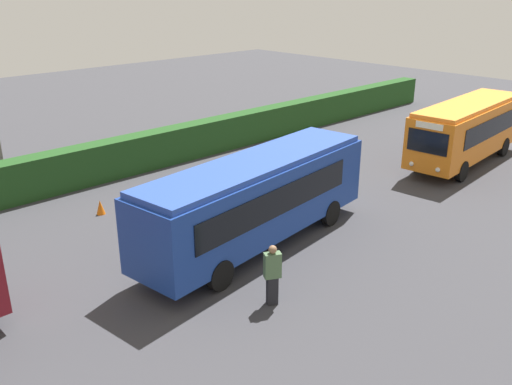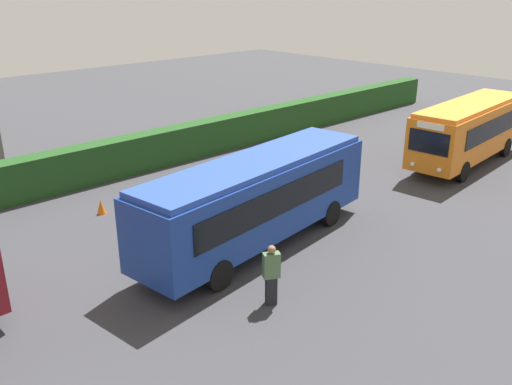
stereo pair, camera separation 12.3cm
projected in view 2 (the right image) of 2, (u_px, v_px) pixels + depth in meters
The scene contains 6 objects.
ground_plane at pixel (220, 256), 19.08m from camera, with size 86.96×86.96×0.00m, color #38383D.
bus_blue at pixel (257, 197), 19.30m from camera, with size 10.41×3.60×3.21m.
bus_orange at pixel (468, 129), 28.07m from camera, with size 9.12×3.00×3.20m.
person_far at pixel (271, 273), 15.93m from camera, with size 0.55×0.46×1.90m.
hedge_row at pixel (83, 166), 25.48m from camera, with size 55.48×1.07×1.82m, color #20481C.
traffic_cone at pixel (101, 207), 22.46m from camera, with size 0.36×0.36×0.60m, color orange.
Camera 2 is at (-10.75, -13.23, 8.92)m, focal length 38.69 mm.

